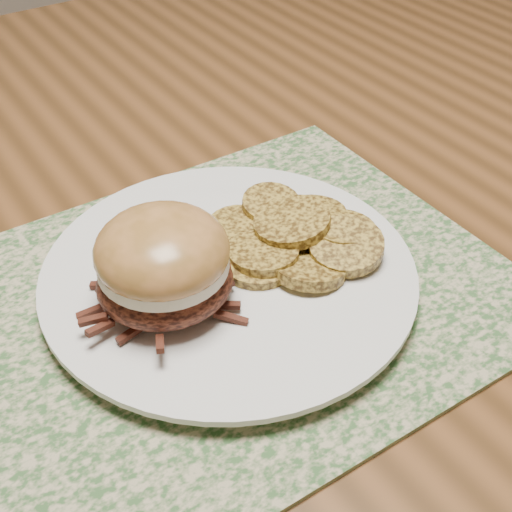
{
  "coord_description": "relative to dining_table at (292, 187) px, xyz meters",
  "views": [
    {
      "loc": [
        -0.39,
        -0.52,
        1.11
      ],
      "look_at": [
        -0.18,
        -0.2,
        0.79
      ],
      "focal_mm": 50.0,
      "sensor_mm": 36.0,
      "label": 1
    }
  ],
  "objects": [
    {
      "name": "dining_table",
      "position": [
        0.0,
        0.0,
        0.0
      ],
      "size": [
        1.5,
        0.9,
        0.75
      ],
      "color": "brown",
      "rests_on": "ground"
    },
    {
      "name": "pork_sandwich",
      "position": [
        -0.24,
        -0.19,
        0.13
      ],
      "size": [
        0.11,
        0.11,
        0.07
      ],
      "rotation": [
        0.0,
        0.0,
        -0.2
      ],
      "color": "black",
      "rests_on": "dinner_plate"
    },
    {
      "name": "dinner_plate",
      "position": [
        -0.19,
        -0.18,
        0.09
      ],
      "size": [
        0.26,
        0.26,
        0.02
      ],
      "primitive_type": "cylinder",
      "color": "silver",
      "rests_on": "placemat"
    },
    {
      "name": "roasted_potatoes",
      "position": [
        -0.13,
        -0.18,
        0.11
      ],
      "size": [
        0.14,
        0.14,
        0.03
      ],
      "color": "#A68430",
      "rests_on": "dinner_plate"
    },
    {
      "name": "placemat",
      "position": [
        -0.22,
        -0.19,
        0.08
      ],
      "size": [
        0.45,
        0.33,
        0.0
      ],
      "primitive_type": "cube",
      "color": "#365B2F",
      "rests_on": "dining_table"
    }
  ]
}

